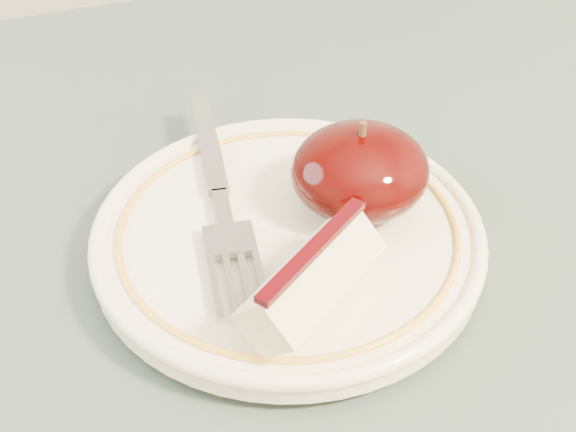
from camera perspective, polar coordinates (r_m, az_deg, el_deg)
name	(u,v)px	position (r m, az deg, el deg)	size (l,w,h in m)	color
plate	(288,235)	(0.44, 0.00, -1.39)	(0.22, 0.22, 0.02)	#F3E7CC
apple_half	(360,171)	(0.44, 5.13, 3.20)	(0.08, 0.07, 0.06)	black
apple_wedge	(312,279)	(0.38, 1.74, -4.47)	(0.09, 0.08, 0.04)	beige
fork	(220,194)	(0.46, -4.89, 1.59)	(0.05, 0.20, 0.00)	gray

